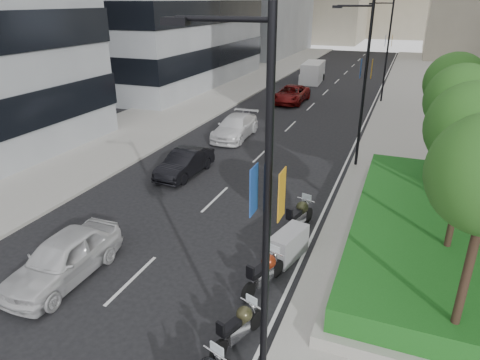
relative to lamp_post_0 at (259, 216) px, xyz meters
The scene contains 19 objects.
sidewalk_right 29.82m from the lamp_post_0, 80.49° to the left, with size 10.00×100.00×0.15m, color #9E9B93.
sidewalk_left 33.56m from the lamp_post_0, 119.10° to the left, with size 8.00×100.00×0.15m, color #9E9B93.
lane_edge 29.44m from the lamp_post_0, 90.88° to the left, with size 0.12×100.00×0.01m, color silver.
lane_centre 29.97m from the lamp_post_0, 101.01° to the left, with size 0.12×100.00×0.01m, color silver.
tree_1 8.25m from the lamp_post_0, 58.11° to the left, with size 2.80×2.80×6.30m.
tree_2 11.84m from the lamp_post_0, 68.40° to the left, with size 2.80×2.80×6.30m.
tree_3 15.62m from the lamp_post_0, 73.81° to the left, with size 2.80×2.80×6.30m.
lamp_post_0 is the anchor object (origin of this frame).
lamp_post_1 17.00m from the lamp_post_0, 90.00° to the left, with size 2.34×0.45×9.00m.
lamp_post_2 35.00m from the lamp_post_0, 90.00° to the left, with size 2.34×0.45×9.00m.
motorcycle_3 4.90m from the lamp_post_0, 123.56° to the left, with size 0.95×2.09×1.08m.
motorcycle_4 6.31m from the lamp_post_0, 105.90° to the left, with size 0.93×2.25×1.15m.
motorcycle_5 7.83m from the lamp_post_0, 98.50° to the left, with size 1.17×1.97×1.12m.
motorcycle_6 9.73m from the lamp_post_0, 97.46° to the left, with size 0.92×2.36×1.20m.
car_a 9.21m from the lamp_post_0, 163.82° to the left, with size 1.90×4.73×1.61m, color silver.
car_b 15.53m from the lamp_post_0, 124.70° to the left, with size 1.49×4.28×1.41m, color black.
car_c 21.92m from the lamp_post_0, 113.34° to the left, with size 2.15×5.28×1.53m, color white.
car_d 33.18m from the lamp_post_0, 103.68° to the left, with size 2.58×5.61×1.56m, color maroon.
delivery_van 44.06m from the lamp_post_0, 100.83° to the left, with size 2.38×5.55×2.28m.
Camera 1 is at (6.52, -6.12, 9.01)m, focal length 32.00 mm.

